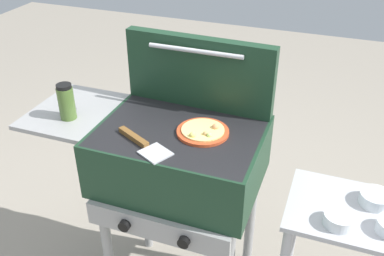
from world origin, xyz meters
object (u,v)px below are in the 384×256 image
spatula (142,144)px  topping_bowl_far (339,220)px  topping_bowl_near (375,199)px  grill (177,160)px  prep_table (340,247)px  pizza_cheese (203,131)px  sauce_jar (66,102)px

spatula → topping_bowl_far: (0.71, 0.05, -0.18)m
topping_bowl_far → topping_bowl_near: bearing=53.6°
grill → prep_table: grill is taller
pizza_cheese → topping_bowl_far: size_ratio=1.85×
sauce_jar → topping_bowl_far: size_ratio=1.37×
prep_table → topping_bowl_far: topping_bowl_far is taller
topping_bowl_near → prep_table: bearing=-142.2°
spatula → prep_table: (0.75, 0.14, -0.40)m
spatula → topping_bowl_near: 0.88m
topping_bowl_near → sauce_jar: bearing=-173.7°
pizza_cheese → prep_table: 0.70m
prep_table → topping_bowl_far: 0.24m
sauce_jar → topping_bowl_near: 1.23m
grill → sauce_jar: bearing=-171.9°
sauce_jar → prep_table: bearing=3.4°
spatula → topping_bowl_far: spatula is taller
pizza_cheese → prep_table: bearing=-0.8°
pizza_cheese → spatula: (-0.18, -0.15, -0.00)m
grill → topping_bowl_near: (0.76, 0.07, -0.03)m
topping_bowl_near → topping_bowl_far: 0.20m
sauce_jar → grill: bearing=8.1°
sauce_jar → topping_bowl_far: bearing=-1.5°
topping_bowl_near → spatula: bearing=-165.8°
grill → topping_bowl_near: bearing=5.2°
prep_table → topping_bowl_near: 0.24m
grill → prep_table: 0.72m
spatula → topping_bowl_near: size_ratio=2.19×
grill → topping_bowl_far: grill is taller
sauce_jar → prep_table: (1.11, 0.07, -0.46)m
spatula → topping_bowl_far: bearing=4.0°
prep_table → spatula: bearing=-169.0°
sauce_jar → spatula: sauce_jar is taller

